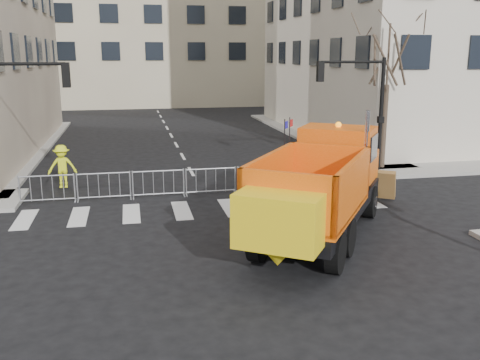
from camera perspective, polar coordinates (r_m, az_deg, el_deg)
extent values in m
plane|color=black|center=(14.58, 0.31, -9.07)|extent=(120.00, 120.00, 0.00)
cube|color=gray|center=(22.54, -4.21, -0.78)|extent=(64.00, 5.00, 0.15)
cylinder|color=black|center=(25.51, 14.78, 6.46)|extent=(0.18, 0.18, 5.40)
cube|color=black|center=(16.65, 8.67, -2.84)|extent=(6.06, 7.34, 0.46)
cylinder|color=black|center=(19.47, 7.52, -1.66)|extent=(0.93, 1.12, 1.12)
cylinder|color=black|center=(19.05, 13.71, -2.27)|extent=(0.93, 1.12, 1.12)
cylinder|color=black|center=(15.84, 3.69, -5.09)|extent=(0.93, 1.12, 1.12)
cylinder|color=black|center=(15.32, 11.27, -5.97)|extent=(0.93, 1.12, 1.12)
cylinder|color=black|center=(14.67, 1.98, -6.59)|extent=(0.93, 1.12, 1.12)
cylinder|color=black|center=(14.11, 10.17, -7.64)|extent=(0.93, 1.12, 1.12)
cube|color=#DE550C|center=(19.56, 11.10, 1.63)|extent=(2.68, 2.55, 1.01)
cube|color=#DE550C|center=(18.18, 10.33, 2.74)|extent=(2.84, 2.66, 1.83)
cylinder|color=silver|center=(17.18, 13.28, 3.19)|extent=(0.14, 0.14, 2.43)
cube|color=#DE550C|center=(15.05, 7.48, -0.34)|extent=(4.62, 5.11, 1.67)
cube|color=yellow|center=(12.60, 4.09, -4.41)|extent=(2.25, 1.99, 1.32)
cube|color=brown|center=(21.43, 11.94, -0.17)|extent=(3.01, 2.32, 1.14)
imported|color=black|center=(22.47, 11.29, 1.00)|extent=(0.75, 0.66, 1.72)
imported|color=black|center=(21.71, 9.30, 0.60)|extent=(0.86, 0.70, 1.68)
imported|color=black|center=(22.17, 9.53, 1.19)|extent=(1.09, 1.17, 1.93)
imported|color=#E7F21C|center=(23.16, -18.44, 1.39)|extent=(1.17, 0.69, 1.78)
cube|color=#A40F0C|center=(25.64, 11.59, 2.14)|extent=(0.53, 0.50, 1.10)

